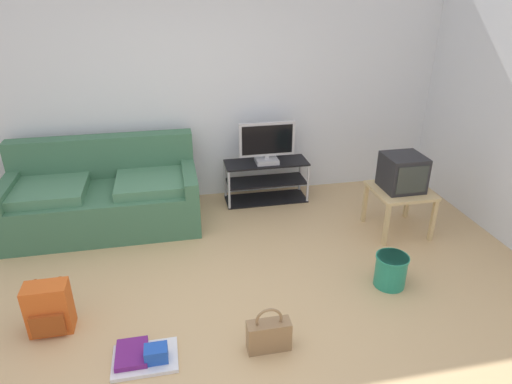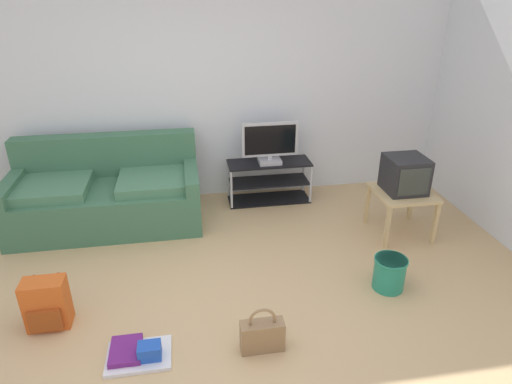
# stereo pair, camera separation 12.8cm
# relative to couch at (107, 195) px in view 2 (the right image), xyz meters

# --- Properties ---
(ground_plane) EXTENTS (9.00, 9.80, 0.02)m
(ground_plane) POSITION_rel_couch_xyz_m (0.99, -1.87, -0.34)
(ground_plane) COLOR tan
(wall_back) EXTENTS (9.00, 0.10, 2.70)m
(wall_back) POSITION_rel_couch_xyz_m (0.99, 0.58, 1.02)
(wall_back) COLOR silver
(wall_back) RESTS_ON ground_plane
(couch) EXTENTS (1.96, 0.93, 0.91)m
(couch) POSITION_rel_couch_xyz_m (0.00, 0.00, 0.00)
(couch) COLOR #3D6B4C
(couch) RESTS_ON ground_plane
(tv_stand) EXTENTS (0.98, 0.37, 0.49)m
(tv_stand) POSITION_rel_couch_xyz_m (1.83, 0.24, -0.08)
(tv_stand) COLOR black
(tv_stand) RESTS_ON ground_plane
(flat_tv) EXTENTS (0.65, 0.22, 0.49)m
(flat_tv) POSITION_rel_couch_xyz_m (1.83, 0.22, 0.40)
(flat_tv) COLOR #B2B2B7
(flat_tv) RESTS_ON tv_stand
(side_table) EXTENTS (0.57, 0.57, 0.48)m
(side_table) POSITION_rel_couch_xyz_m (3.03, -0.75, 0.08)
(side_table) COLOR tan
(side_table) RESTS_ON ground_plane
(crt_tv) EXTENTS (0.39, 0.39, 0.36)m
(crt_tv) POSITION_rel_couch_xyz_m (3.03, -0.74, 0.33)
(crt_tv) COLOR #232326
(crt_tv) RESTS_ON side_table
(backpack) EXTENTS (0.32, 0.26, 0.41)m
(backpack) POSITION_rel_couch_xyz_m (-0.26, -1.63, -0.13)
(backpack) COLOR #CC561E
(backpack) RESTS_ON ground_plane
(handbag) EXTENTS (0.32, 0.12, 0.36)m
(handbag) POSITION_rel_couch_xyz_m (1.32, -2.15, -0.20)
(handbag) COLOR olive
(handbag) RESTS_ON ground_plane
(cleaning_bucket) EXTENTS (0.29, 0.29, 0.29)m
(cleaning_bucket) POSITION_rel_couch_xyz_m (2.53, -1.62, -0.17)
(cleaning_bucket) COLOR #238466
(cleaning_bucket) RESTS_ON ground_plane
(floor_tray) EXTENTS (0.45, 0.33, 0.14)m
(floor_tray) POSITION_rel_couch_xyz_m (0.44, -2.09, -0.29)
(floor_tray) COLOR silver
(floor_tray) RESTS_ON ground_plane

